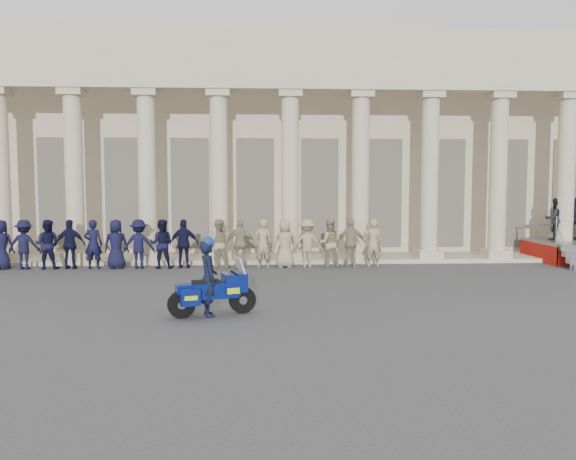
{
  "coord_description": "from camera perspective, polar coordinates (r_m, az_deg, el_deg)",
  "views": [
    {
      "loc": [
        0.2,
        -12.65,
        2.82
      ],
      "look_at": [
        0.98,
        3.1,
        1.6
      ],
      "focal_mm": 35.0,
      "sensor_mm": 36.0,
      "label": 1
    }
  ],
  "objects": [
    {
      "name": "ground",
      "position": [
        12.97,
        -3.68,
        -8.15
      ],
      "size": [
        90.0,
        90.0,
        0.0
      ],
      "primitive_type": "plane",
      "color": "#3C3C3E",
      "rests_on": "ground"
    },
    {
      "name": "motorcycle",
      "position": [
        12.44,
        -7.61,
        -6.16
      ],
      "size": [
        1.9,
        1.06,
        1.26
      ],
      "rotation": [
        0.0,
        0.0,
        0.31
      ],
      "color": "black",
      "rests_on": "ground"
    },
    {
      "name": "building",
      "position": [
        27.45,
        -3.28,
        7.98
      ],
      "size": [
        40.0,
        12.5,
        9.0
      ],
      "color": "#BDAD8D",
      "rests_on": "ground"
    },
    {
      "name": "officer_rank",
      "position": [
        20.1,
        -16.26,
        -1.38
      ],
      "size": [
        17.38,
        0.64,
        1.7
      ],
      "color": "black",
      "rests_on": "ground"
    },
    {
      "name": "rider",
      "position": [
        12.36,
        -8.11,
        -4.69
      ],
      "size": [
        0.57,
        0.7,
        1.76
      ],
      "rotation": [
        0.0,
        0.0,
        1.88
      ],
      "color": "black",
      "rests_on": "ground"
    }
  ]
}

